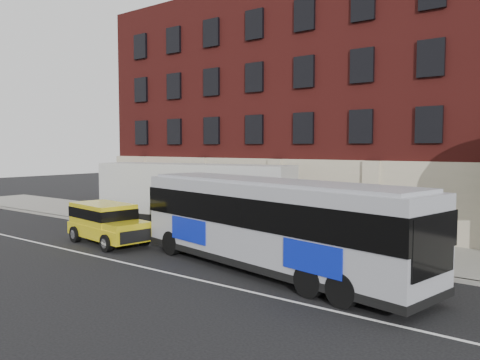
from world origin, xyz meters
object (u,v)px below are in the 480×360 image
Objects in this scene: sign_pole at (111,202)px; shipping_container at (193,199)px; city_bus at (270,222)px; yellow_suv at (106,221)px.

sign_pole is 0.21× the size of shipping_container.
sign_pole is 0.19× the size of city_bus.
sign_pole is 14.32m from city_bus.
shipping_container is at bearing 72.14° from yellow_suv.
sign_pole is 5.55m from yellow_suv.
city_bus reaches higher than sign_pole.
city_bus is (13.95, -3.17, 0.54)m from sign_pole.
sign_pole reaches higher than yellow_suv.
shipping_container is at bearing 11.55° from sign_pole.
yellow_suv is at bearing -39.83° from sign_pole.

